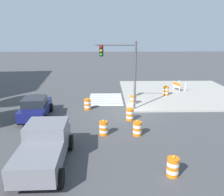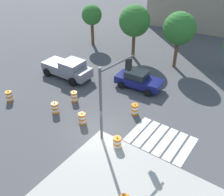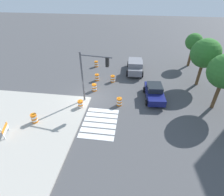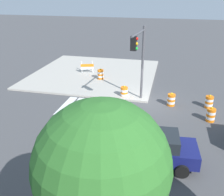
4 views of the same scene
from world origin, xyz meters
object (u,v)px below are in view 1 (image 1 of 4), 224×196
object	(u,v)px
sports_car	(35,107)
traffic_barrel_far_curb	(130,114)
traffic_barrel_near_corner	(133,100)
traffic_light_pole	(121,63)
traffic_barrel_crosswalk_end	(104,128)
traffic_barrel_median_far	(87,104)
traffic_barrel_on_sidewalk	(166,91)
traffic_barrel_median_near	(137,128)
traffic_barrel_lane_center	(173,167)
pickup_truck	(45,145)
construction_barricade	(178,85)

from	to	relation	value
sports_car	traffic_barrel_far_curb	world-z (taller)	sports_car
traffic_barrel_near_corner	traffic_light_pole	bearing A→B (deg)	135.98
traffic_barrel_crosswalk_end	traffic_barrel_median_far	xyz separation A→B (m)	(5.18, 1.42, 0.00)
traffic_barrel_far_curb	traffic_barrel_on_sidewalk	world-z (taller)	traffic_barrel_on_sidewalk
traffic_barrel_near_corner	traffic_barrel_median_near	xyz separation A→B (m)	(-6.35, 0.42, 0.00)
traffic_barrel_lane_center	traffic_barrel_on_sidewalk	distance (m)	14.07
pickup_truck	traffic_barrel_on_sidewalk	size ratio (longest dim) A/B	5.09
sports_car	traffic_barrel_crosswalk_end	distance (m)	6.15
traffic_barrel_median_near	traffic_barrel_median_far	distance (m)	6.38
traffic_barrel_crosswalk_end	pickup_truck	bearing A→B (deg)	139.41
pickup_truck	traffic_barrel_far_curb	bearing A→B (deg)	-38.96
traffic_barrel_median_near	traffic_barrel_lane_center	size ratio (longest dim) A/B	1.00
sports_car	traffic_barrel_lane_center	world-z (taller)	sports_car
traffic_barrel_median_far	traffic_barrel_on_sidewalk	xyz separation A→B (m)	(3.98, -7.57, 0.15)
construction_barricade	traffic_barrel_crosswalk_end	bearing A→B (deg)	144.39
pickup_truck	traffic_light_pole	distance (m)	9.77
traffic_barrel_lane_center	traffic_barrel_on_sidewalk	bearing A→B (deg)	-12.11
traffic_barrel_median_far	traffic_barrel_near_corner	bearing A→B (deg)	-75.27
sports_car	traffic_barrel_near_corner	size ratio (longest dim) A/B	4.35
sports_car	construction_barricade	size ratio (longest dim) A/B	3.13
traffic_barrel_crosswalk_end	construction_barricade	xyz separation A→B (m)	(11.05, -7.92, 0.27)
traffic_barrel_lane_center	traffic_barrel_on_sidewalk	xyz separation A→B (m)	(13.76, -2.95, 0.15)
traffic_barrel_near_corner	traffic_barrel_far_curb	bearing A→B (deg)	169.96
traffic_barrel_median_far	traffic_barrel_median_near	bearing A→B (deg)	-146.13
traffic_barrel_far_curb	traffic_barrel_median_near	bearing A→B (deg)	-175.22
traffic_barrel_near_corner	traffic_barrel_lane_center	world-z (taller)	same
traffic_barrel_median_near	pickup_truck	bearing A→B (deg)	122.70
traffic_barrel_on_sidewalk	construction_barricade	xyz separation A→B (m)	(1.89, -1.76, 0.12)
sports_car	construction_barricade	bearing A→B (deg)	-59.33
traffic_barrel_near_corner	pickup_truck	bearing A→B (deg)	150.49
pickup_truck	traffic_barrel_median_far	world-z (taller)	pickup_truck
traffic_barrel_crosswalk_end	traffic_barrel_on_sidewalk	world-z (taller)	traffic_barrel_on_sidewalk
traffic_barrel_median_far	construction_barricade	distance (m)	11.03
traffic_barrel_on_sidewalk	pickup_truck	bearing A→B (deg)	144.22
traffic_barrel_crosswalk_end	traffic_barrel_median_near	size ratio (longest dim) A/B	1.00
traffic_light_pole	pickup_truck	bearing A→B (deg)	153.12
sports_car	traffic_barrel_median_near	bearing A→B (deg)	-114.84
construction_barricade	traffic_barrel_on_sidewalk	bearing A→B (deg)	136.96
traffic_barrel_crosswalk_end	traffic_barrel_far_curb	distance (m)	3.20
traffic_barrel_lane_center	traffic_light_pole	xyz separation A→B (m)	(9.60, 1.82, 3.46)
traffic_barrel_median_near	construction_barricade	bearing A→B (deg)	-27.35
traffic_barrel_near_corner	traffic_barrel_median_far	distance (m)	4.12
traffic_barrel_far_curb	traffic_barrel_median_far	bearing A→B (deg)	51.84
traffic_barrel_median_near	traffic_barrel_crosswalk_end	bearing A→B (deg)	86.86
pickup_truck	traffic_barrel_crosswalk_end	size ratio (longest dim) A/B	5.09
traffic_barrel_median_near	construction_barricade	size ratio (longest dim) A/B	0.72
sports_car	traffic_barrel_crosswalk_end	xyz separation A→B (m)	(-3.28, -5.19, -0.36)
traffic_barrel_crosswalk_end	traffic_barrel_near_corner	bearing A→B (deg)	-22.37
sports_car	traffic_light_pole	bearing A→B (deg)	-75.30
pickup_truck	traffic_barrel_median_near	size ratio (longest dim) A/B	5.09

